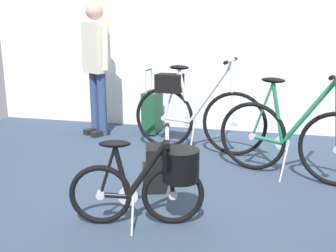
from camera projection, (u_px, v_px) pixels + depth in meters
ground_plane at (169, 194)px, 3.32m from camera, size 6.09×6.09×0.00m
back_wall at (209, 18)px, 5.07m from camera, size 6.09×0.10×2.91m
folding_bike_foreground at (155, 179)px, 2.75m from camera, size 0.93×0.52×0.68m
display_bike_left at (192, 110)px, 4.35m from camera, size 1.49×0.53×1.03m
display_bike_right at (293, 138)px, 3.60m from camera, size 1.36×0.62×0.99m
visitor_near_wall at (96, 61)px, 4.90m from camera, size 0.46×0.38×1.64m
rolling_suitcase at (152, 112)px, 5.12m from camera, size 0.20×0.37×0.83m
backpack_on_floor at (155, 168)px, 3.38m from camera, size 0.25×0.29×0.38m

